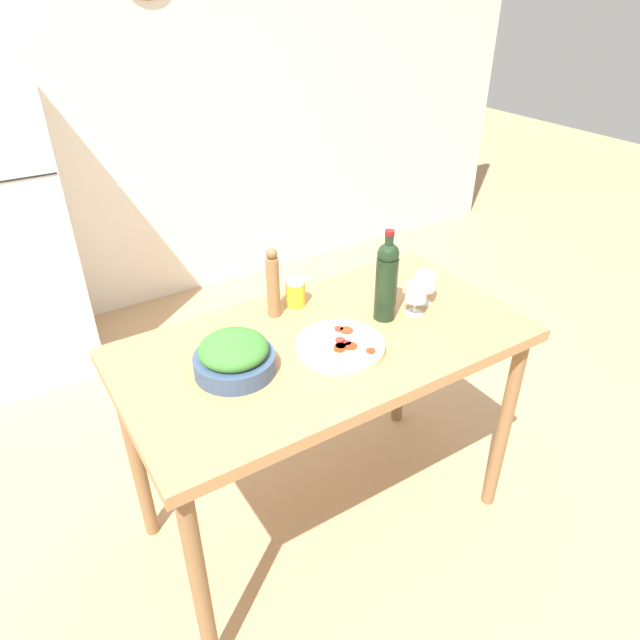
{
  "coord_description": "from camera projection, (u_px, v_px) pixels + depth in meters",
  "views": [
    {
      "loc": [
        -0.93,
        -1.42,
        2.09
      ],
      "look_at": [
        0.0,
        0.04,
        1.01
      ],
      "focal_mm": 32.0,
      "sensor_mm": 36.0,
      "label": 1
    }
  ],
  "objects": [
    {
      "name": "ground_plane",
      "position": [
        325.0,
        515.0,
        2.55
      ],
      "size": [
        14.0,
        14.0,
        0.0
      ],
      "primitive_type": "plane",
      "color": "tan"
    },
    {
      "name": "wall_back",
      "position": [
        122.0,
        114.0,
        3.53
      ],
      "size": [
        6.4,
        0.09,
        2.6
      ],
      "color": "silver",
      "rests_on": "ground_plane"
    },
    {
      "name": "prep_counter",
      "position": [
        326.0,
        363.0,
        2.1
      ],
      "size": [
        1.47,
        0.78,
        0.95
      ],
      "color": "#A87A4C",
      "rests_on": "ground_plane"
    },
    {
      "name": "wine_bottle",
      "position": [
        387.0,
        279.0,
        2.09
      ],
      "size": [
        0.08,
        0.08,
        0.36
      ],
      "color": "black",
      "rests_on": "prep_counter"
    },
    {
      "name": "wine_glass_near",
      "position": [
        416.0,
        294.0,
        2.15
      ],
      "size": [
        0.08,
        0.08,
        0.13
      ],
      "color": "silver",
      "rests_on": "prep_counter"
    },
    {
      "name": "wine_glass_far",
      "position": [
        425.0,
        283.0,
        2.22
      ],
      "size": [
        0.08,
        0.08,
        0.13
      ],
      "color": "silver",
      "rests_on": "prep_counter"
    },
    {
      "name": "pepper_mill",
      "position": [
        273.0,
        284.0,
        2.12
      ],
      "size": [
        0.05,
        0.05,
        0.28
      ],
      "color": "olive",
      "rests_on": "prep_counter"
    },
    {
      "name": "salad_bowl",
      "position": [
        234.0,
        355.0,
        1.86
      ],
      "size": [
        0.27,
        0.27,
        0.14
      ],
      "color": "#384C6B",
      "rests_on": "prep_counter"
    },
    {
      "name": "homemade_pizza",
      "position": [
        340.0,
        346.0,
        1.98
      ],
      "size": [
        0.31,
        0.31,
        0.03
      ],
      "color": "beige",
      "rests_on": "prep_counter"
    },
    {
      "name": "salt_canister",
      "position": [
        296.0,
        292.0,
        2.22
      ],
      "size": [
        0.08,
        0.08,
        0.11
      ],
      "color": "yellow",
      "rests_on": "prep_counter"
    }
  ]
}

